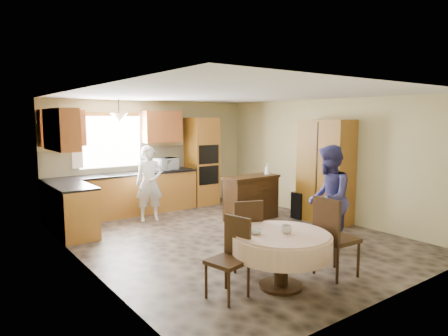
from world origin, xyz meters
name	(u,v)px	position (x,y,z in m)	size (l,w,h in m)	color
floor	(231,238)	(0.00, 0.00, 0.00)	(5.00, 6.00, 0.01)	brown
ceiling	(231,95)	(0.00, 0.00, 2.50)	(5.00, 6.00, 0.01)	white
wall_back	(153,155)	(0.00, 3.00, 1.25)	(5.00, 0.02, 2.50)	tan
wall_front	(392,194)	(0.00, -3.00, 1.25)	(5.00, 0.02, 2.50)	tan
wall_left	(86,181)	(-2.50, 0.00, 1.25)	(0.02, 6.00, 2.50)	tan
wall_right	(325,159)	(2.50, 0.00, 1.25)	(0.02, 6.00, 2.50)	tan
window	(111,142)	(-1.00, 2.98, 1.60)	(1.40, 0.03, 1.10)	white
curtain_left	(77,141)	(-1.75, 2.93, 1.65)	(0.22, 0.02, 1.15)	white
curtain_right	(144,138)	(-0.25, 2.93, 1.65)	(0.22, 0.02, 1.15)	white
base_cab_back	(125,195)	(-0.85, 2.70, 0.44)	(3.30, 0.60, 0.88)	#D08337
counter_back	(124,174)	(-0.85, 2.70, 0.90)	(3.30, 0.64, 0.04)	black
base_cab_left	(73,212)	(-2.20, 1.80, 0.44)	(0.60, 1.20, 0.88)	#D08337
counter_left	(72,186)	(-2.20, 1.80, 0.90)	(0.64, 1.20, 0.04)	black
backsplash	(118,160)	(-0.85, 2.99, 1.18)	(3.30, 0.02, 0.55)	beige
wall_cab_left	(62,128)	(-2.05, 2.83, 1.91)	(0.85, 0.33, 0.72)	#B3612C
wall_cab_right	(162,127)	(0.15, 2.83, 1.91)	(0.90, 0.33, 0.72)	#B3612C
wall_cab_side	(61,129)	(-2.33, 1.80, 1.91)	(0.33, 1.20, 0.72)	#B3612C
oven_tower	(202,161)	(1.15, 2.69, 1.06)	(0.66, 0.62, 2.12)	#D08337
oven_upper	(209,154)	(1.15, 2.38, 1.25)	(0.56, 0.01, 0.45)	black
oven_lower	(209,175)	(1.15, 2.38, 0.75)	(0.56, 0.01, 0.45)	black
pendant	(119,117)	(-1.00, 2.50, 2.12)	(0.36, 0.36, 0.18)	beige
sideboard	(251,199)	(1.13, 0.78, 0.43)	(1.21, 0.50, 0.86)	#3C2510
space_heater	(302,205)	(2.10, 0.25, 0.28)	(0.40, 0.28, 0.56)	black
cupboard	(325,171)	(2.22, -0.23, 1.04)	(0.54, 1.09, 2.08)	#D08337
dining_table	(281,245)	(-0.77, -2.03, 0.55)	(1.24, 1.24, 0.70)	#3C2510
chair_left	(232,253)	(-1.40, -1.85, 0.52)	(0.49, 0.49, 0.95)	#3C2510
chair_back	(246,231)	(-0.73, -1.30, 0.55)	(0.56, 0.56, 0.99)	#3C2510
chair_right	(332,233)	(0.01, -2.19, 0.60)	(0.50, 0.50, 1.08)	#3C2510
framed_picture	(310,133)	(2.47, 0.41, 1.79)	(0.06, 0.59, 0.49)	gold
microwave	(166,164)	(0.15, 2.65, 1.06)	(0.50, 0.34, 0.28)	silver
person_sink	(149,183)	(-0.60, 1.98, 0.77)	(0.57, 0.37, 1.55)	silver
person_dining	(328,199)	(0.80, -1.47, 0.85)	(0.82, 0.64, 1.69)	navy
bowl_sideboard	(244,178)	(0.92, 0.78, 0.89)	(0.22, 0.22, 0.05)	#B2B2B2
bottle_sideboard	(267,170)	(1.57, 0.78, 1.01)	(0.11, 0.11, 0.29)	silver
cup_table	(287,229)	(-0.74, -2.08, 0.75)	(0.13, 0.13, 0.10)	#B2B2B2
bowl_table	(255,231)	(-1.06, -1.87, 0.73)	(0.18, 0.18, 0.06)	#B2B2B2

